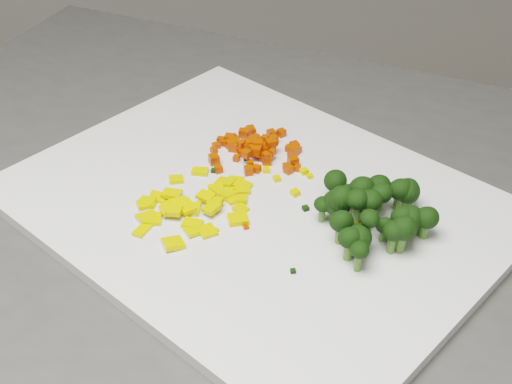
{
  "coord_description": "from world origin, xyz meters",
  "views": [
    {
      "loc": [
        0.27,
        -0.19,
        1.36
      ],
      "look_at": [
        0.29,
        0.4,
        0.92
      ],
      "focal_mm": 50.0,
      "sensor_mm": 36.0,
      "label": 1
    }
  ],
  "objects_px": {
    "carrot_pile": "(256,145)",
    "broccoli_pile": "(369,206)",
    "pepper_pile": "(193,202)",
    "cutting_board": "(256,205)"
  },
  "relations": [
    {
      "from": "carrot_pile",
      "to": "broccoli_pile",
      "type": "bearing_deg",
      "value": -50.9
    },
    {
      "from": "pepper_pile",
      "to": "broccoli_pile",
      "type": "xyz_separation_m",
      "value": [
        0.17,
        -0.04,
        0.02
      ]
    },
    {
      "from": "cutting_board",
      "to": "pepper_pile",
      "type": "relative_size",
      "value": 3.88
    },
    {
      "from": "cutting_board",
      "to": "pepper_pile",
      "type": "distance_m",
      "value": 0.07
    },
    {
      "from": "carrot_pile",
      "to": "pepper_pile",
      "type": "xyz_separation_m",
      "value": [
        -0.07,
        -0.09,
        -0.01
      ]
    },
    {
      "from": "carrot_pile",
      "to": "pepper_pile",
      "type": "height_order",
      "value": "carrot_pile"
    },
    {
      "from": "broccoli_pile",
      "to": "cutting_board",
      "type": "bearing_deg",
      "value": 154.89
    },
    {
      "from": "carrot_pile",
      "to": "pepper_pile",
      "type": "bearing_deg",
      "value": -125.42
    },
    {
      "from": "carrot_pile",
      "to": "cutting_board",
      "type": "bearing_deg",
      "value": -91.27
    },
    {
      "from": "cutting_board",
      "to": "broccoli_pile",
      "type": "height_order",
      "value": "broccoli_pile"
    }
  ]
}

